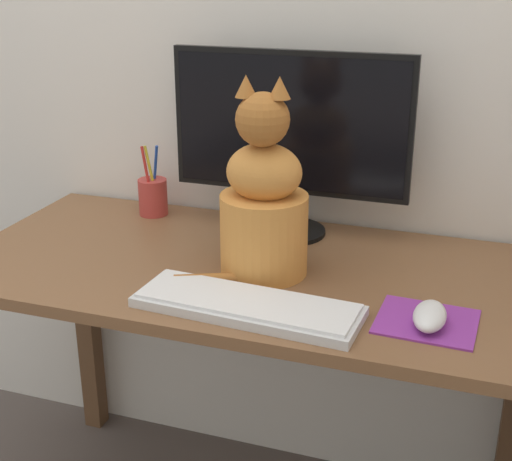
# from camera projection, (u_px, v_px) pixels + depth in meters

# --- Properties ---
(desk) EXTENTS (1.22, 0.59, 0.70)m
(desk) POSITION_uv_depth(u_px,v_px,m) (249.00, 311.00, 1.52)
(desk) COLOR brown
(desk) RESTS_ON ground_plane
(monitor) EXTENTS (0.54, 0.17, 0.41)m
(monitor) POSITION_uv_depth(u_px,v_px,m) (290.00, 134.00, 1.56)
(monitor) COLOR black
(monitor) RESTS_ON desk
(keyboard) EXTENTS (0.42, 0.16, 0.02)m
(keyboard) POSITION_uv_depth(u_px,v_px,m) (247.00, 305.00, 1.28)
(keyboard) COLOR silver
(keyboard) RESTS_ON desk
(mousepad_right) EXTENTS (0.18, 0.16, 0.00)m
(mousepad_right) POSITION_uv_depth(u_px,v_px,m) (427.00, 322.00, 1.25)
(mousepad_right) COLOR purple
(mousepad_right) RESTS_ON desk
(computer_mouse_right) EXTENTS (0.06, 0.11, 0.04)m
(computer_mouse_right) POSITION_uv_depth(u_px,v_px,m) (430.00, 316.00, 1.22)
(computer_mouse_right) COLOR white
(computer_mouse_right) RESTS_ON mousepad_right
(cat) EXTENTS (0.24, 0.22, 0.40)m
(cat) POSITION_uv_depth(u_px,v_px,m) (263.00, 204.00, 1.39)
(cat) COLOR #D6893D
(cat) RESTS_ON desk
(pen_cup) EXTENTS (0.07, 0.07, 0.18)m
(pen_cup) POSITION_uv_depth(u_px,v_px,m) (153.00, 196.00, 1.75)
(pen_cup) COLOR #B23833
(pen_cup) RESTS_ON desk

